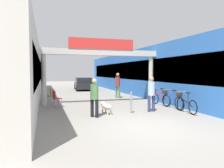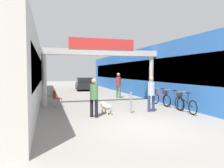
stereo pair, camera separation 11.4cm
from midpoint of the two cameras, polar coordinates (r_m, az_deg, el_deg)
ground_plane at (r=7.84m, az=8.60°, el=-11.00°), size 80.00×80.00×0.00m
storefront_left at (r=17.96m, az=-22.56°, el=2.70°), size 3.00×26.00×3.70m
storefront_right at (r=19.73m, az=8.39°, el=2.92°), size 3.00×26.00×3.70m
arcade_sign_gateway at (r=13.29m, az=-2.46°, el=6.78°), size 7.40×0.47×3.91m
pedestrian_with_dog at (r=9.22m, az=-4.39°, el=-2.93°), size 0.48×0.48×1.64m
pedestrian_companion at (r=10.67m, az=10.52°, el=-1.97°), size 0.39×0.37×1.70m
pedestrian_carrying_crate at (r=16.04m, az=1.90°, el=0.12°), size 0.48×0.48×1.85m
dog_on_leash at (r=9.94m, az=-1.34°, el=-5.87°), size 0.50×0.81×0.56m
bicycle_black_nearest at (r=10.90m, az=18.86°, el=-4.81°), size 0.46×1.69×0.98m
bicycle_blue_second at (r=12.03m, az=15.54°, el=-4.02°), size 0.46×1.69×0.98m
bicycle_red_third at (r=13.03m, az=12.57°, el=-3.44°), size 0.46×1.68×0.98m
bollard_post_metal at (r=10.15m, az=5.28°, el=-4.82°), size 0.10×0.10×1.00m
cafe_chair_red_nearer at (r=12.30m, az=-14.12°, el=-3.36°), size 0.49×0.49×0.89m
cafe_chair_wood_farther at (r=13.68m, az=-15.32°, el=-2.73°), size 0.55×0.55×0.89m
parked_car_black at (r=23.55m, az=-7.01°, el=0.01°), size 2.03×4.11×1.33m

